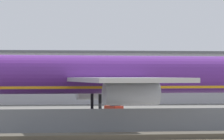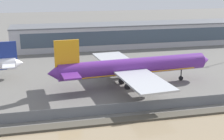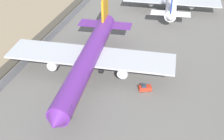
{
  "view_description": "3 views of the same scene",
  "coord_description": "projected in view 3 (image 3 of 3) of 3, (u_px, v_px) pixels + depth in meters",
  "views": [
    {
      "loc": [
        -10.03,
        -82.14,
        5.99
      ],
      "look_at": [
        1.95,
        6.04,
        6.77
      ],
      "focal_mm": 105.0,
      "sensor_mm": 36.0,
      "label": 1
    },
    {
      "loc": [
        -24.66,
        -84.37,
        31.32
      ],
      "look_at": [
        -1.8,
        14.69,
        2.12
      ],
      "focal_mm": 50.0,
      "sensor_mm": 36.0,
      "label": 2
    },
    {
      "loc": [
        67.71,
        29.26,
        48.01
      ],
      "look_at": [
        5.48,
        10.87,
        5.66
      ],
      "focal_mm": 50.0,
      "sensor_mm": 36.0,
      "label": 3
    }
  ],
  "objects": [
    {
      "name": "ground_plane",
      "position": [
        80.0,
        71.0,
        87.56
      ],
      "size": [
        500.0,
        500.0,
        0.0
      ],
      "primitive_type": "plane",
      "color": "#66635E"
    },
    {
      "name": "baggage_tug",
      "position": [
        145.0,
        88.0,
        79.33
      ],
      "size": [
        2.76,
        3.57,
        1.8
      ],
      "color": "red",
      "rests_on": "ground"
    },
    {
      "name": "shoreline_seawall",
      "position": [
        16.0,
        59.0,
        92.29
      ],
      "size": [
        320.0,
        3.0,
        0.5
      ],
      "color": "#474238",
      "rests_on": "ground"
    },
    {
      "name": "cargo_jet_purple",
      "position": [
        89.0,
        58.0,
        81.92
      ],
      "size": [
        53.11,
        45.74,
        15.56
      ],
      "color": "#602889",
      "rests_on": "ground"
    },
    {
      "name": "perimeter_fence",
      "position": [
        29.0,
        58.0,
        90.64
      ],
      "size": [
        280.0,
        0.1,
        2.63
      ],
      "color": "slate",
      "rests_on": "ground"
    }
  ]
}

